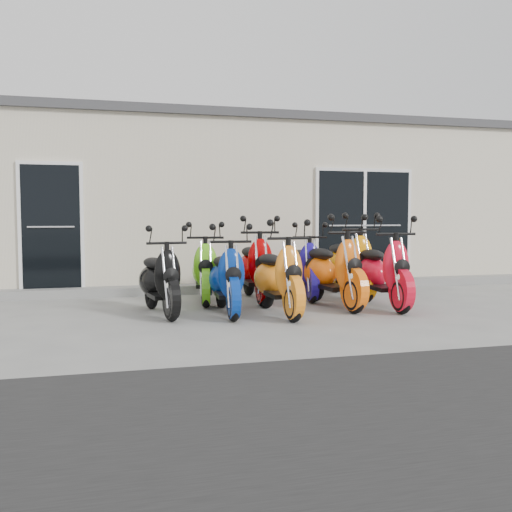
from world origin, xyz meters
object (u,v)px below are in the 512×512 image
object	(u,v)px
scooter_front_black	(160,270)
scooter_back_yellow	(349,255)
scooter_front_orange_a	(278,267)
scooter_back_green	(205,262)
scooter_back_red	(255,258)
scooter_front_blue	(227,269)
scooter_front_red	(383,262)
scooter_front_orange_b	(333,260)
scooter_back_blue	(305,260)

from	to	relation	value
scooter_front_black	scooter_back_yellow	bearing A→B (deg)	6.99
scooter_front_orange_a	scooter_back_yellow	distance (m)	2.15
scooter_back_green	scooter_back_red	xyz separation A→B (m)	(0.81, -0.06, 0.05)
scooter_front_blue	scooter_front_red	size ratio (longest dim) A/B	0.92
scooter_front_orange_b	scooter_front_red	xyz separation A→B (m)	(0.72, -0.23, -0.01)
scooter_front_blue	scooter_back_green	xyz separation A→B (m)	(-0.10, 1.22, 0.01)
scooter_front_blue	scooter_front_black	bearing A→B (deg)	171.69
scooter_back_green	scooter_back_red	world-z (taller)	scooter_back_red
scooter_front_orange_a	scooter_front_red	world-z (taller)	scooter_front_red
scooter_front_red	scooter_back_red	bearing A→B (deg)	148.44
scooter_front_orange_a	scooter_front_red	bearing A→B (deg)	5.75
scooter_front_orange_a	scooter_back_red	size ratio (longest dim) A/B	0.96
scooter_front_orange_a	scooter_front_red	xyz separation A→B (m)	(1.71, 0.21, 0.02)
scooter_back_yellow	scooter_front_orange_b	bearing A→B (deg)	-125.67
scooter_front_blue	scooter_back_red	size ratio (longest dim) A/B	0.92
scooter_front_black	scooter_front_blue	world-z (taller)	scooter_front_blue
scooter_front_blue	scooter_back_yellow	xyz separation A→B (m)	(2.37, 1.13, 0.08)
scooter_front_black	scooter_back_yellow	world-z (taller)	scooter_back_yellow
scooter_front_black	scooter_front_red	world-z (taller)	scooter_front_red
scooter_front_blue	scooter_front_orange_b	xyz separation A→B (m)	(1.69, 0.22, 0.07)
scooter_back_green	scooter_back_red	bearing A→B (deg)	4.37
scooter_front_orange_a	scooter_back_blue	distance (m)	1.71
scooter_back_green	scooter_back_red	distance (m)	0.81
scooter_front_orange_b	scooter_back_green	world-z (taller)	scooter_front_orange_b
scooter_back_green	scooter_front_black	bearing A→B (deg)	-119.38
scooter_front_red	scooter_back_blue	bearing A→B (deg)	126.17
scooter_front_black	scooter_back_green	world-z (taller)	scooter_back_green
scooter_front_black	scooter_front_orange_b	world-z (taller)	scooter_front_orange_b
scooter_front_black	scooter_front_orange_a	xyz separation A→B (m)	(1.61, -0.41, 0.04)
scooter_front_red	scooter_back_yellow	world-z (taller)	scooter_back_yellow
scooter_front_red	scooter_back_green	size ratio (longest dim) A/B	1.07
scooter_front_blue	scooter_back_blue	xyz separation A→B (m)	(1.60, 1.23, 0.00)
scooter_front_black	scooter_front_orange_b	bearing A→B (deg)	-8.25
scooter_front_red	scooter_back_green	distance (m)	2.79
scooter_back_red	scooter_back_blue	size ratio (longest dim) A/B	1.08
scooter_front_black	scooter_front_orange_a	world-z (taller)	scooter_front_orange_a
scooter_front_black	scooter_front_red	bearing A→B (deg)	-12.30
scooter_front_orange_b	scooter_back_red	bearing A→B (deg)	130.56
scooter_front_blue	scooter_front_orange_b	distance (m)	1.70
scooter_front_orange_b	scooter_back_green	bearing A→B (deg)	145.17
scooter_front_orange_a	scooter_back_yellow	world-z (taller)	scooter_back_yellow
scooter_back_green	scooter_back_blue	bearing A→B (deg)	9.11
scooter_back_green	scooter_front_red	bearing A→B (deg)	-17.28
scooter_front_black	scooter_back_blue	size ratio (longest dim) A/B	0.98
scooter_front_red	scooter_front_black	bearing A→B (deg)	179.63
scooter_back_blue	scooter_front_orange_a	bearing A→B (deg)	-113.90
scooter_front_orange_a	scooter_front_orange_b	xyz separation A→B (m)	(0.99, 0.44, 0.04)
scooter_front_red	scooter_back_red	xyz separation A→B (m)	(-1.69, 1.16, 0.00)
scooter_back_green	scooter_back_blue	xyz separation A→B (m)	(1.70, 0.01, -0.01)
scooter_back_green	scooter_back_blue	distance (m)	1.70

